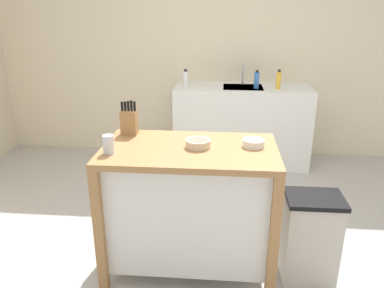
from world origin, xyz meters
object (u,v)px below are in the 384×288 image
object	(u,v)px
knife_block	(129,122)
drinking_cup	(108,144)
bowl_stoneware_deep	(253,143)
sink_faucet	(243,75)
bottle_hand_soap	(257,80)
trash_bin	(310,239)
bowl_ceramic_small	(198,143)
kitchen_island	(190,202)
bottle_dish_soap	(186,78)
bottle_spray_cleaner	(279,80)

from	to	relation	value
knife_block	drinking_cup	xyz separation A→B (m)	(-0.04, -0.38, -0.03)
bowl_stoneware_deep	sink_faucet	world-z (taller)	sink_faucet
drinking_cup	bottle_hand_soap	world-z (taller)	bottle_hand_soap
sink_faucet	knife_block	bearing A→B (deg)	-115.01
sink_faucet	trash_bin	bearing A→B (deg)	-80.15
knife_block	drinking_cup	bearing A→B (deg)	-96.05
drinking_cup	sink_faucet	size ratio (longest dim) A/B	0.53
bowl_ceramic_small	sink_faucet	bearing A→B (deg)	79.97
kitchen_island	bowl_ceramic_small	distance (m)	0.43
trash_bin	bottle_dish_soap	size ratio (longest dim) A/B	3.31
kitchen_island	bowl_ceramic_small	size ratio (longest dim) A/B	7.10
kitchen_island	bowl_stoneware_deep	bearing A→B (deg)	7.21
bowl_ceramic_small	drinking_cup	xyz separation A→B (m)	(-0.54, -0.15, 0.03)
bowl_ceramic_small	bowl_stoneware_deep	size ratio (longest dim) A/B	1.13
kitchen_island	bowl_ceramic_small	world-z (taller)	bowl_ceramic_small
kitchen_island	knife_block	xyz separation A→B (m)	(-0.45, 0.23, 0.49)
bowl_ceramic_small	sink_faucet	size ratio (longest dim) A/B	0.73
trash_bin	bottle_spray_cleaner	size ratio (longest dim) A/B	3.00
knife_block	bowl_ceramic_small	size ratio (longest dim) A/B	1.53
kitchen_island	sink_faucet	distance (m)	2.21
kitchen_island	bowl_ceramic_small	bearing A→B (deg)	8.61
drinking_cup	bottle_dish_soap	bearing A→B (deg)	82.69
bottle_hand_soap	trash_bin	bearing A→B (deg)	-83.06
knife_block	bowl_stoneware_deep	world-z (taller)	knife_block
knife_block	bowl_ceramic_small	world-z (taller)	knife_block
kitchen_island	sink_faucet	xyz separation A→B (m)	(0.43, 2.10, 0.51)
kitchen_island	knife_block	size ratio (longest dim) A/B	4.64
bowl_ceramic_small	kitchen_island	bearing A→B (deg)	-171.39
sink_faucet	bowl_ceramic_small	bearing A→B (deg)	-100.03
kitchen_island	bowl_stoneware_deep	world-z (taller)	bowl_stoneware_deep
bottle_hand_soap	bowl_ceramic_small	bearing A→B (deg)	-105.29
sink_faucet	bottle_spray_cleaner	xyz separation A→B (m)	(0.38, -0.23, -0.01)
bowl_ceramic_small	bottle_hand_soap	xyz separation A→B (m)	(0.51, 1.87, 0.07)
kitchen_island	trash_bin	world-z (taller)	kitchen_island
knife_block	drinking_cup	size ratio (longest dim) A/B	2.08
bottle_spray_cleaner	drinking_cup	bearing A→B (deg)	-122.59
knife_block	bowl_ceramic_small	xyz separation A→B (m)	(0.50, -0.22, -0.06)
bowl_stoneware_deep	drinking_cup	xyz separation A→B (m)	(-0.90, -0.20, 0.03)
knife_block	bowl_stoneware_deep	xyz separation A→B (m)	(0.86, -0.18, -0.07)
bottle_dish_soap	bottle_spray_cleaner	bearing A→B (deg)	-3.74
knife_block	trash_bin	world-z (taller)	knife_block
knife_block	bottle_dish_soap	distance (m)	1.72
sink_faucet	bottle_spray_cleaner	world-z (taller)	sink_faucet
bowl_ceramic_small	trash_bin	size ratio (longest dim) A/B	0.25
sink_faucet	bottle_hand_soap	bearing A→B (deg)	-57.77
drinking_cup	bottle_hand_soap	bearing A→B (deg)	62.48
drinking_cup	bottle_hand_soap	size ratio (longest dim) A/B	0.59
bowl_ceramic_small	trash_bin	distance (m)	0.98
knife_block	drinking_cup	distance (m)	0.38
knife_block	drinking_cup	world-z (taller)	knife_block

